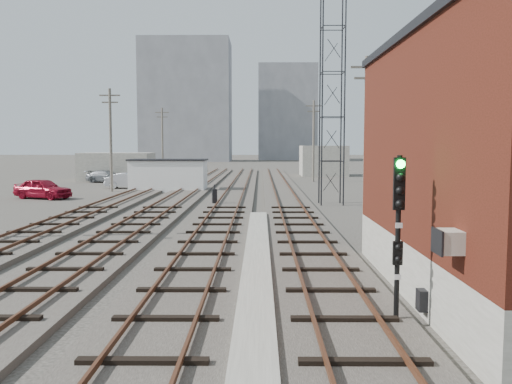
{
  "coord_description": "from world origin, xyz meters",
  "views": [
    {
      "loc": [
        0.63,
        -2.42,
        4.12
      ],
      "look_at": [
        0.44,
        19.58,
        2.2
      ],
      "focal_mm": 38.0,
      "sensor_mm": 36.0,
      "label": 1
    }
  ],
  "objects_px": {
    "car_silver": "(129,181)",
    "car_grey": "(107,176)",
    "switch_stand": "(215,197)",
    "site_trailer": "(168,175)",
    "signal_mast": "(398,228)",
    "car_red": "(43,189)"
  },
  "relations": [
    {
      "from": "car_silver",
      "to": "car_grey",
      "type": "distance_m",
      "value": 8.99
    },
    {
      "from": "switch_stand",
      "to": "site_trailer",
      "type": "relative_size",
      "value": 0.2
    },
    {
      "from": "signal_mast",
      "to": "car_silver",
      "type": "bearing_deg",
      "value": 111.73
    },
    {
      "from": "car_grey",
      "to": "signal_mast",
      "type": "bearing_deg",
      "value": -141.98
    },
    {
      "from": "site_trailer",
      "to": "car_red",
      "type": "height_order",
      "value": "site_trailer"
    },
    {
      "from": "signal_mast",
      "to": "car_red",
      "type": "xyz_separation_m",
      "value": [
        -19.75,
        29.1,
        -1.48
      ]
    },
    {
      "from": "signal_mast",
      "to": "car_silver",
      "type": "xyz_separation_m",
      "value": [
        -15.57,
        39.07,
        -1.54
      ]
    },
    {
      "from": "switch_stand",
      "to": "signal_mast",
      "type": "bearing_deg",
      "value": -91.04
    },
    {
      "from": "car_red",
      "to": "site_trailer",
      "type": "bearing_deg",
      "value": -30.25
    },
    {
      "from": "switch_stand",
      "to": "car_silver",
      "type": "bearing_deg",
      "value": 107.0
    },
    {
      "from": "switch_stand",
      "to": "car_silver",
      "type": "xyz_separation_m",
      "value": [
        -9.39,
        14.83,
        0.08
      ]
    },
    {
      "from": "site_trailer",
      "to": "car_silver",
      "type": "height_order",
      "value": "site_trailer"
    },
    {
      "from": "signal_mast",
      "to": "switch_stand",
      "type": "xyz_separation_m",
      "value": [
        -6.18,
        24.24,
        -1.63
      ]
    },
    {
      "from": "signal_mast",
      "to": "site_trailer",
      "type": "height_order",
      "value": "signal_mast"
    },
    {
      "from": "car_red",
      "to": "car_silver",
      "type": "distance_m",
      "value": 10.81
    },
    {
      "from": "site_trailer",
      "to": "car_grey",
      "type": "xyz_separation_m",
      "value": [
        -8.68,
        11.06,
        -0.78
      ]
    },
    {
      "from": "car_grey",
      "to": "switch_stand",
      "type": "bearing_deg",
      "value": -133.77
    },
    {
      "from": "switch_stand",
      "to": "car_red",
      "type": "distance_m",
      "value": 14.41
    },
    {
      "from": "signal_mast",
      "to": "site_trailer",
      "type": "xyz_separation_m",
      "value": [
        -11.26,
        35.88,
        -0.82
      ]
    },
    {
      "from": "car_red",
      "to": "car_grey",
      "type": "distance_m",
      "value": 17.83
    },
    {
      "from": "signal_mast",
      "to": "car_grey",
      "type": "distance_m",
      "value": 51.02
    },
    {
      "from": "switch_stand",
      "to": "car_grey",
      "type": "distance_m",
      "value": 26.53
    }
  ]
}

